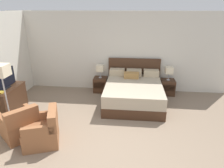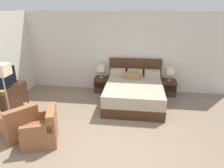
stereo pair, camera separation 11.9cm
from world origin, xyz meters
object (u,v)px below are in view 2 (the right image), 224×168
nightstand_right (168,88)px  table_lamp_left (101,68)px  table_lamp_right (170,71)px  dresser (10,98)px  bed (134,92)px  tv (5,79)px  armchair_companion (42,130)px  armchair_by_window (20,124)px  floor_lamp (2,74)px  nightstand_left (101,84)px

nightstand_right → table_lamp_left: size_ratio=1.13×
table_lamp_right → dresser: size_ratio=0.41×
bed → tv: bearing=-163.9°
dresser → nightstand_right: bearing=20.1°
nightstand_right → armchair_companion: size_ratio=0.56×
bed → nightstand_right: size_ratio=4.09×
dresser → armchair_by_window: armchair_by_window is taller
table_lamp_left → dresser: (-2.26, -1.64, -0.45)m
table_lamp_left → tv: (-2.25, -1.69, 0.12)m
nightstand_right → table_lamp_left: table_lamp_left is taller
bed → floor_lamp: floor_lamp is taller
nightstand_right → tv: size_ratio=0.52×
table_lamp_left → armchair_companion: bearing=-104.9°
table_lamp_right → tv: size_ratio=0.46×
nightstand_left → floor_lamp: 3.09m
tv → table_lamp_left: bearing=36.8°
nightstand_left → tv: bearing=-143.2°
dresser → armchair_by_window: size_ratio=1.11×
tv → floor_lamp: (0.36, -0.53, 0.33)m
bed → table_lamp_left: bearing=147.0°
table_lamp_right → armchair_companion: bearing=-136.2°
bed → floor_lamp: size_ratio=1.33×
armchair_companion → floor_lamp: size_ratio=0.58×
nightstand_left → nightstand_right: size_ratio=1.00×
armchair_by_window → table_lamp_right: bearing=37.0°
floor_lamp → table_lamp_right: bearing=28.3°
table_lamp_right → armchair_by_window: table_lamp_right is taller
table_lamp_right → floor_lamp: bearing=-151.7°
bed → armchair_companion: 2.84m
nightstand_right → armchair_companion: bearing=-136.2°
nightstand_left → table_lamp_left: size_ratio=1.13×
nightstand_left → floor_lamp: bearing=-130.5°
armchair_by_window → dresser: bearing=130.5°
nightstand_left → table_lamp_right: table_lamp_right is taller
armchair_by_window → bed: bearing=38.7°
armchair_companion → table_lamp_left: bearing=75.1°
table_lamp_left → floor_lamp: floor_lamp is taller
dresser → armchair_companion: (1.50, -1.22, -0.08)m
dresser → table_lamp_right: bearing=20.2°
nightstand_right → dresser: size_ratio=0.46×
nightstand_right → dresser: dresser is taller
tv → armchair_by_window: 1.50m
dresser → nightstand_left: bearing=36.0°
nightstand_right → armchair_companion: armchair_companion is taller
nightstand_right → table_lamp_left: (-2.22, 0.00, 0.57)m
floor_lamp → nightstand_left: bearing=49.5°
floor_lamp → nightstand_right: bearing=28.3°
bed → armchair_by_window: bed is taller
nightstand_right → table_lamp_right: 0.57m
table_lamp_right → dresser: bearing=-159.8°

